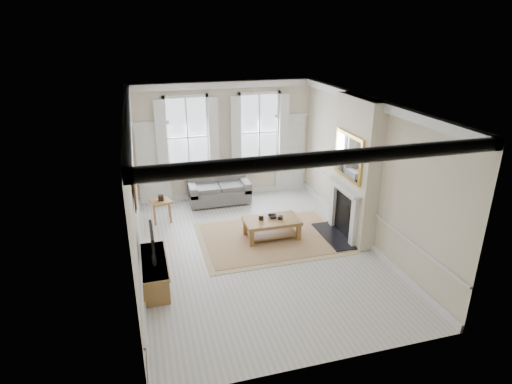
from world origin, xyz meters
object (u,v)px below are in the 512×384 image
object	(u,v)px
sofa	(219,191)
coffee_table	(272,222)
tv_stand	(154,272)
side_table	(161,204)

from	to	relation	value
sofa	coffee_table	xyz separation A→B (m)	(0.80, -2.54, 0.06)
coffee_table	tv_stand	distance (m)	3.12
sofa	side_table	world-z (taller)	sofa
sofa	coffee_table	bearing A→B (deg)	-72.42
side_table	coffee_table	distance (m)	3.02
coffee_table	side_table	bearing A→B (deg)	145.97
coffee_table	tv_stand	world-z (taller)	tv_stand
tv_stand	coffee_table	bearing A→B (deg)	23.89
coffee_table	sofa	bearing A→B (deg)	107.91
sofa	tv_stand	world-z (taller)	sofa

